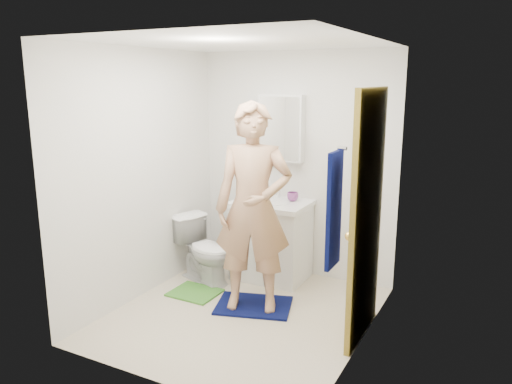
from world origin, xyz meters
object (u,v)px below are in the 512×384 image
towel (334,210)px  toothbrush_cup (293,197)px  toilet (205,249)px  man (253,208)px  vanity_cabinet (271,242)px  medicine_cabinet (281,128)px  soap_dispenser (259,192)px

towel → toothbrush_cup: towel is taller
toilet → toothbrush_cup: bearing=-36.6°
towel → man: (-0.99, 0.72, -0.28)m
vanity_cabinet → medicine_cabinet: medicine_cabinet is taller
vanity_cabinet → toilet: (-0.59, -0.40, -0.05)m
vanity_cabinet → toothbrush_cup: (0.19, 0.12, 0.50)m
vanity_cabinet → towel: size_ratio=1.00×
towel → toilet: (-1.77, 1.08, -0.90)m
vanity_cabinet → soap_dispenser: bearing=-171.5°
toilet → soap_dispenser: size_ratio=3.93×
towel → soap_dispenser: size_ratio=4.55×
towel → man: bearing=144.1°
medicine_cabinet → toilet: bearing=-133.0°
medicine_cabinet → toilet: (-0.59, -0.63, -1.25)m
vanity_cabinet → toothbrush_cup: toothbrush_cup is taller
toothbrush_cup → man: 0.89m
medicine_cabinet → towel: medicine_cabinet is taller
man → toothbrush_cup: bearing=69.5°
soap_dispenser → man: man is taller
man → vanity_cabinet: bearing=83.4°
soap_dispenser → vanity_cabinet: bearing=8.5°
medicine_cabinet → soap_dispenser: size_ratio=3.99×
toothbrush_cup → soap_dispenser: bearing=-157.3°
vanity_cabinet → toothbrush_cup: bearing=31.6°
medicine_cabinet → man: 1.19m
toilet → soap_dispenser: soap_dispenser is taller
medicine_cabinet → man: bearing=-79.4°
soap_dispenser → man: bearing=-66.3°
soap_dispenser → toothbrush_cup: size_ratio=1.47×
soap_dispenser → toilet: bearing=-139.3°
vanity_cabinet → toilet: 0.71m
vanity_cabinet → toilet: vanity_cabinet is taller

